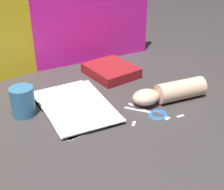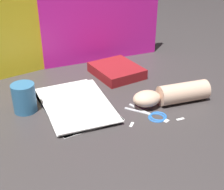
{
  "view_description": "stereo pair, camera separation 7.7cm",
  "coord_description": "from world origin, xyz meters",
  "px_view_note": "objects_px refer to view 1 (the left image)",
  "views": [
    {
      "loc": [
        -0.41,
        -0.84,
        0.56
      ],
      "look_at": [
        0.05,
        -0.02,
        0.06
      ],
      "focal_mm": 50.0,
      "sensor_mm": 36.0,
      "label": 1
    },
    {
      "loc": [
        -0.34,
        -0.87,
        0.56
      ],
      "look_at": [
        0.05,
        -0.02,
        0.06
      ],
      "focal_mm": 50.0,
      "sensor_mm": 36.0,
      "label": 2
    }
  ],
  "objects_px": {
    "book_closed": "(111,71)",
    "mug": "(23,101)",
    "paper_stack": "(75,106)",
    "hand_forearm": "(170,92)",
    "scissors": "(153,113)"
  },
  "relations": [
    {
      "from": "hand_forearm",
      "to": "paper_stack",
      "type": "bearing_deg",
      "value": 159.29
    },
    {
      "from": "hand_forearm",
      "to": "mug",
      "type": "height_order",
      "value": "mug"
    },
    {
      "from": "hand_forearm",
      "to": "book_closed",
      "type": "bearing_deg",
      "value": 104.81
    },
    {
      "from": "scissors",
      "to": "mug",
      "type": "xyz_separation_m",
      "value": [
        -0.39,
        0.21,
        0.05
      ]
    },
    {
      "from": "paper_stack",
      "to": "hand_forearm",
      "type": "xyz_separation_m",
      "value": [
        0.32,
        -0.12,
        0.03
      ]
    },
    {
      "from": "book_closed",
      "to": "hand_forearm",
      "type": "xyz_separation_m",
      "value": [
        0.08,
        -0.3,
        0.02
      ]
    },
    {
      "from": "paper_stack",
      "to": "book_closed",
      "type": "relative_size",
      "value": 1.57
    },
    {
      "from": "book_closed",
      "to": "mug",
      "type": "distance_m",
      "value": 0.44
    },
    {
      "from": "book_closed",
      "to": "scissors",
      "type": "height_order",
      "value": "book_closed"
    },
    {
      "from": "paper_stack",
      "to": "mug",
      "type": "bearing_deg",
      "value": 166.02
    },
    {
      "from": "book_closed",
      "to": "hand_forearm",
      "type": "relative_size",
      "value": 0.78
    },
    {
      "from": "book_closed",
      "to": "hand_forearm",
      "type": "height_order",
      "value": "hand_forearm"
    },
    {
      "from": "scissors",
      "to": "hand_forearm",
      "type": "relative_size",
      "value": 0.53
    },
    {
      "from": "hand_forearm",
      "to": "scissors",
      "type": "bearing_deg",
      "value": -157.25
    },
    {
      "from": "book_closed",
      "to": "mug",
      "type": "xyz_separation_m",
      "value": [
        -0.41,
        -0.14,
        0.03
      ]
    }
  ]
}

